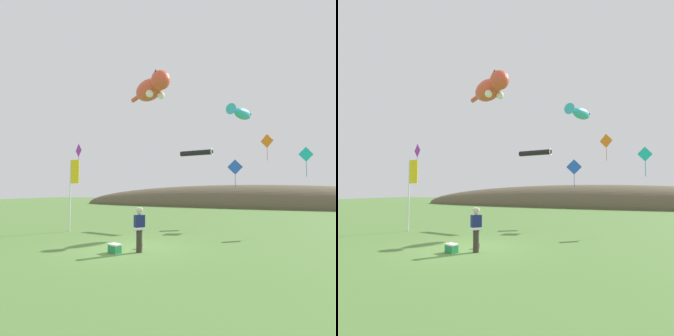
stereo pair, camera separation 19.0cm
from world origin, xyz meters
The scene contains 13 objects.
ground_plane centered at (0.00, 0.00, 0.00)m, with size 120.00×120.00×0.00m, color #517A38.
distant_hill_ridge centered at (1.89, 31.65, 0.00)m, with size 54.98×11.50×6.18m.
festival_attendant centered at (0.70, -0.41, 0.95)m, with size 0.46×0.49×1.77m.
kite_spool centered at (0.38, 0.25, 0.12)m, with size 0.12×0.25×0.25m.
picnic_cooler centered at (-0.13, -0.90, 0.18)m, with size 0.57×0.47×0.36m.
festival_banner_pole centered at (-5.78, 2.97, 2.82)m, with size 0.66×0.08×4.30m.
kite_giant_cat centered at (-4.51, 10.70, 10.85)m, with size 5.48×4.49×2.00m.
kite_fish_windsock centered at (3.24, 8.21, 7.41)m, with size 1.37×2.70×0.80m.
kite_tube_streamer centered at (0.08, 8.73, 5.03)m, with size 2.47×0.74×0.44m.
kite_diamond_violet centered at (-6.39, 4.15, 4.97)m, with size 0.79×0.38×1.77m.
kite_diamond_blue centered at (2.42, 10.30, 4.05)m, with size 1.06×0.27×1.99m.
kite_diamond_orange centered at (4.53, 11.25, 5.93)m, with size 0.93×0.45×1.92m.
kite_diamond_teal centered at (6.99, 8.73, 4.58)m, with size 0.84×0.35×1.80m.
Camera 1 is at (6.68, -11.00, 2.53)m, focal length 32.00 mm.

